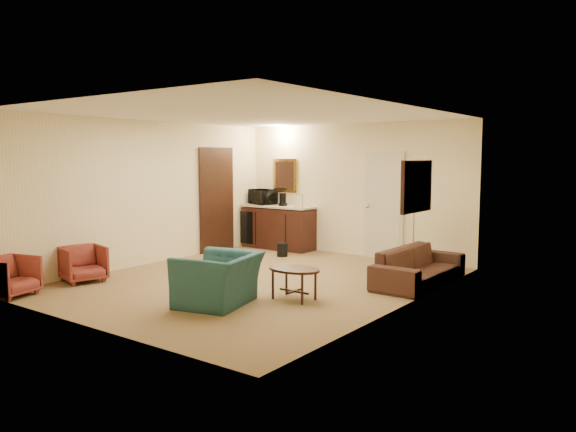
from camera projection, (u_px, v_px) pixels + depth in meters
name	position (u px, v px, depth m)	size (l,w,h in m)	color
ground	(257.00, 281.00, 8.84)	(6.00, 6.00, 0.00)	#926B4A
room_walls	(281.00, 171.00, 9.33)	(5.02, 6.01, 2.61)	#F7E7B9
wetbar_cabinet	(278.00, 227.00, 11.94)	(1.64, 0.58, 0.92)	#361411
sofa	(419.00, 260.00, 8.57)	(1.92, 0.56, 0.75)	black
teal_armchair	(218.00, 271.00, 7.38)	(1.04, 0.67, 0.91)	#1F464E
rose_chair_near	(83.00, 262.00, 8.75)	(0.61, 0.57, 0.63)	brown
rose_chair_far	(10.00, 274.00, 7.83)	(0.61, 0.57, 0.62)	brown
coffee_table	(294.00, 284.00, 7.66)	(0.77, 0.52, 0.44)	black
floor_lamp	(414.00, 230.00, 9.43)	(0.39, 0.39, 1.45)	#BD8D3F
waste_bin	(282.00, 250.00, 11.01)	(0.21, 0.21, 0.27)	black
microwave	(262.00, 195.00, 12.19)	(0.59, 0.33, 0.40)	black
coffee_maker	(283.00, 200.00, 11.80)	(0.14, 0.14, 0.26)	black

